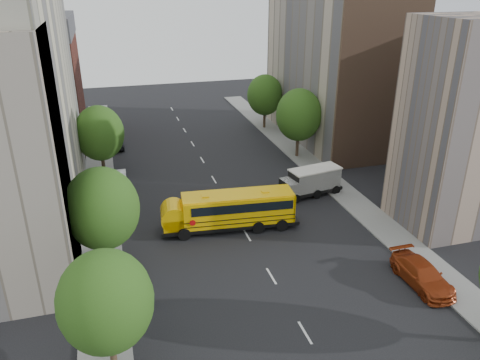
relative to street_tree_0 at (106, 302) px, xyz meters
name	(u,v)px	position (x,y,z in m)	size (l,w,h in m)	color
ground	(240,224)	(11.00, 14.00, -4.64)	(120.00, 120.00, 0.00)	black
sidewalk_left	(101,214)	(-0.50, 19.00, -4.58)	(3.00, 80.00, 0.12)	slate
sidewalk_right	(335,185)	(22.50, 19.00, -4.58)	(3.00, 80.00, 0.12)	slate
lane_markings	(214,180)	(11.00, 24.00, -4.64)	(0.15, 64.00, 0.01)	silver
building_left_cream	(1,108)	(-7.00, 20.00, 5.36)	(10.00, 26.00, 20.00)	beige
building_left_redbrick	(38,92)	(-7.00, 42.00, 1.86)	(10.00, 15.00, 13.00)	maroon
building_right_near	(471,127)	(29.00, 9.50, 3.86)	(10.00, 7.00, 17.00)	tan
building_right_far	(334,68)	(29.00, 34.00, 4.36)	(10.00, 22.00, 18.00)	#B5A48D
building_right_sidewall	(381,86)	(29.00, 23.00, 4.36)	(10.10, 0.30, 18.00)	brown
street_tree_0	(106,302)	(0.00, 0.00, 0.00)	(4.80, 4.80, 7.41)	#38281C
street_tree_1	(102,209)	(0.00, 10.00, 0.31)	(5.12, 5.12, 7.90)	#38281C
street_tree_2	(99,133)	(0.00, 28.00, 0.19)	(4.99, 4.99, 7.71)	#38281C
street_tree_4	(299,115)	(22.00, 28.00, 0.43)	(5.25, 5.25, 8.10)	#38281C
street_tree_5	(265,95)	(22.00, 40.00, 0.06)	(4.86, 4.86, 7.51)	#38281C
school_bus	(228,209)	(9.84, 13.55, -2.83)	(11.67, 3.72, 3.24)	black
safari_truck	(311,181)	(19.19, 17.80, -3.22)	(6.54, 3.28, 2.68)	black
parked_car_0	(132,288)	(1.40, 6.30, -3.94)	(1.66, 4.12, 1.40)	silver
parked_car_1	(119,178)	(1.40, 25.56, -3.92)	(1.52, 4.35, 1.43)	white
parked_car_2	(114,143)	(1.40, 37.22, -3.98)	(2.19, 4.76, 1.32)	black
parked_car_3	(422,275)	(20.60, 2.26, -3.85)	(2.23, 5.47, 1.59)	#933312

